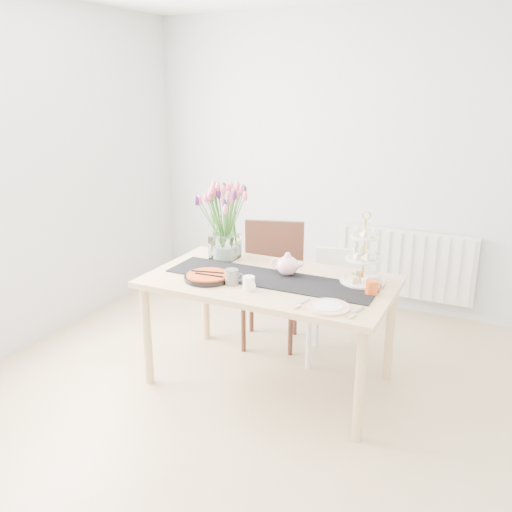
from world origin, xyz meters
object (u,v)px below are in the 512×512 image
at_px(mug_white, 249,283).
at_px(plate_left, 214,276).
at_px(tart_tin, 208,277).
at_px(plate_right, 328,307).
at_px(dining_table, 270,290).
at_px(mug_orange, 372,288).
at_px(cream_jug, 371,282).
at_px(chair_brown, 272,273).
at_px(chair_white, 340,298).
at_px(teapot, 287,266).
at_px(mug_grey, 232,277).
at_px(tulip_vase, 224,210).
at_px(radiator, 405,264).
at_px(cake_stand, 363,265).

height_order(mug_white, plate_left, mug_white).
bearing_deg(tart_tin, plate_right, -7.47).
relative_size(dining_table, mug_orange, 17.70).
xyz_separation_m(cream_jug, mug_white, (-0.67, -0.36, -0.00)).
relative_size(chair_brown, chair_white, 1.16).
bearing_deg(dining_table, cream_jug, 10.26).
height_order(teapot, mug_grey, teapot).
height_order(tulip_vase, cream_jug, tulip_vase).
xyz_separation_m(radiator, mug_orange, (0.09, -1.61, 0.35)).
relative_size(radiator, mug_grey, 11.91).
relative_size(chair_brown, teapot, 4.10).
bearing_deg(mug_white, plate_right, 22.02).
bearing_deg(plate_right, plate_left, 168.95).
relative_size(cake_stand, plate_left, 1.70).
xyz_separation_m(tart_tin, mug_white, (0.33, -0.06, 0.03)).
bearing_deg(chair_white, mug_orange, -67.25).
bearing_deg(chair_white, plate_right, -87.95).
xyz_separation_m(dining_table, plate_left, (-0.35, -0.13, 0.08)).
bearing_deg(plate_right, cake_stand, 82.32).
bearing_deg(teapot, cake_stand, 14.74).
bearing_deg(teapot, tart_tin, -141.43).
distance_m(radiator, cream_jug, 1.56).
xyz_separation_m(chair_white, tart_tin, (-0.67, -0.75, 0.30)).
distance_m(cream_jug, tart_tin, 1.04).
bearing_deg(plate_left, plate_right, -11.05).
bearing_deg(plate_left, radiator, 62.38).
distance_m(chair_white, tulip_vase, 1.06).
relative_size(chair_brown, cream_jug, 10.43).
height_order(tart_tin, mug_orange, mug_orange).
distance_m(cream_jug, plate_right, 0.43).
bearing_deg(plate_left, dining_table, 20.50).
bearing_deg(plate_left, chair_brown, 83.50).
bearing_deg(chair_brown, tart_tin, -113.25).
xyz_separation_m(chair_white, plate_right, (0.18, -0.86, 0.29)).
bearing_deg(chair_brown, mug_orange, -49.52).
xyz_separation_m(radiator, teapot, (-0.50, -1.52, 0.37)).
height_order(chair_brown, chair_white, chair_brown).
xyz_separation_m(dining_table, teapot, (0.08, 0.11, 0.15)).
xyz_separation_m(tulip_vase, mug_orange, (1.14, -0.24, -0.31)).
bearing_deg(mug_white, chair_brown, 132.72).
distance_m(tulip_vase, teapot, 0.64).
relative_size(dining_table, cake_stand, 3.79).
height_order(cake_stand, plate_right, cake_stand).
relative_size(chair_white, mug_orange, 9.01).
relative_size(mug_orange, plate_right, 0.36).
xyz_separation_m(cream_jug, mug_grey, (-0.81, -0.31, 0.01)).
relative_size(teapot, mug_orange, 2.55).
distance_m(teapot, mug_orange, 0.60).
relative_size(teapot, cream_jug, 2.55).
relative_size(chair_brown, tulip_vase, 1.44).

